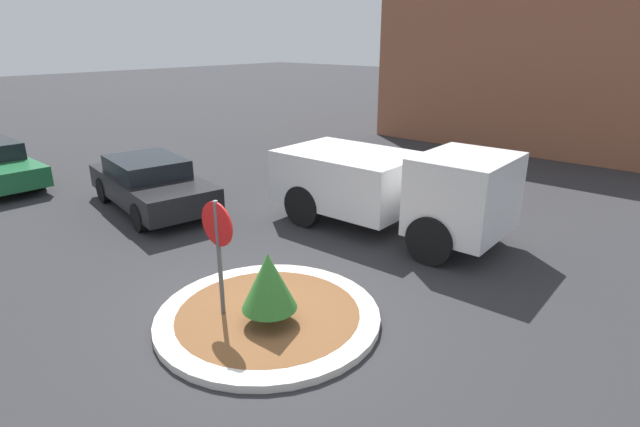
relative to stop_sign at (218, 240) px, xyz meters
The scene contains 7 objects.
ground_plane 1.56m from the stop_sign, 41.17° to the left, with size 120.00×120.00×0.00m, color #2D2D30.
traffic_island 1.50m from the stop_sign, 41.17° to the left, with size 3.57×3.57×0.12m.
stop_sign is the anchor object (origin of this frame).
island_shrub 0.99m from the stop_sign, 21.09° to the left, with size 0.85×0.85×1.15m.
utility_truck 5.01m from the stop_sign, 92.07° to the left, with size 5.41×2.42×2.04m.
storefront_building 18.02m from the stop_sign, 93.52° to the left, with size 12.38×6.07×7.66m.
parked_sedan_black 6.23m from the stop_sign, 158.28° to the left, with size 4.71×2.64×1.33m.
Camera 1 is at (5.17, -4.73, 4.28)m, focal length 28.00 mm.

